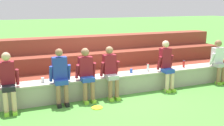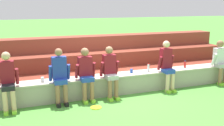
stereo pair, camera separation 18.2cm
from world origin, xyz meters
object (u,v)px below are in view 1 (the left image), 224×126
Objects in this scene: water_bottle_near_left at (148,67)px; frisbee at (97,108)px; person_far_left at (8,81)px; person_right_of_center at (111,71)px; plastic_cup_left_end at (131,71)px; person_far_right at (166,64)px; person_rightmost_edge at (218,60)px; plastic_cup_right_end at (43,80)px; person_center at (86,72)px; person_left_of_center at (60,75)px; water_bottle_mid_right at (184,64)px.

frisbee is at bearing -155.44° from water_bottle_near_left.
person_far_left reaches higher than person_right_of_center.
person_far_left is 12.55× the size of plastic_cup_left_end.
person_rightmost_edge is at bearing -0.37° from person_far_right.
plastic_cup_right_end is at bearing 177.35° from person_rightmost_edge.
person_far_left is at bearing -163.40° from plastic_cup_right_end.
person_center reaches higher than plastic_cup_left_end.
person_left_of_center reaches higher than person_rightmost_edge.
person_left_of_center reaches higher than person_right_of_center.
water_bottle_mid_right is (5.21, 0.28, -0.10)m from person_far_left.
person_center reaches higher than water_bottle_near_left.
person_rightmost_edge is 4.45m from frisbee.
frisbee is (1.17, -0.86, -0.61)m from plastic_cup_right_end.
person_right_of_center is 3.74m from person_rightmost_edge.
person_right_of_center reaches higher than plastic_cup_right_end.
person_center is 2.45m from person_far_right.
frisbee is (-0.60, -0.59, -0.75)m from person_right_of_center.
person_right_of_center is 1.79m from plastic_cup_right_end.
plastic_cup_right_end is (0.82, 0.24, -0.14)m from person_far_left.
person_rightmost_edge is (5.10, -0.01, -0.01)m from person_left_of_center.
person_far_left is 0.87m from plastic_cup_right_end.
person_center is at bearing -172.96° from water_bottle_near_left.
person_right_of_center is 1.78m from person_far_right.
plastic_cup_left_end is at bearing 10.22° from person_center.
person_right_of_center is at bearing -179.86° from person_rightmost_edge.
person_rightmost_edge reaches higher than plastic_cup_right_end.
person_center is at bearing 0.53° from person_far_left.
water_bottle_near_left is (-0.47, 0.26, -0.12)m from person_far_right.
frisbee is (-2.38, -0.61, -0.78)m from person_far_right.
person_left_of_center is 1.02× the size of person_right_of_center.
person_right_of_center reaches higher than plastic_cup_left_end.
person_far_right is (1.78, 0.02, 0.03)m from person_right_of_center.
water_bottle_near_left is at bearing 5.71° from person_left_of_center.
person_rightmost_edge is (1.96, -0.01, -0.02)m from person_far_right.
person_far_left is at bearing -175.30° from plastic_cup_left_end.
person_far_left is at bearing -176.16° from water_bottle_near_left.
plastic_cup_left_end is at bearing 174.51° from person_rightmost_edge.
water_bottle_mid_right is at bearing 0.43° from plastic_cup_right_end.
person_rightmost_edge is 12.36× the size of plastic_cup_left_end.
person_far_right is 1.96m from person_rightmost_edge.
frisbee is (1.99, -0.61, -0.75)m from person_far_left.
person_far_right is 6.20× the size of water_bottle_near_left.
person_far_left reaches higher than water_bottle_mid_right.
person_far_right is 0.89m from water_bottle_mid_right.
frisbee is (-1.36, -0.89, -0.60)m from plastic_cup_left_end.
person_right_of_center is 12.46× the size of plastic_cup_left_end.
person_center is at bearing 176.83° from person_right_of_center.
plastic_cup_right_end is (-2.53, -0.03, 0.01)m from plastic_cup_left_end.
person_left_of_center is 0.98× the size of person_far_right.
person_right_of_center is at bearing -0.62° from person_left_of_center.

